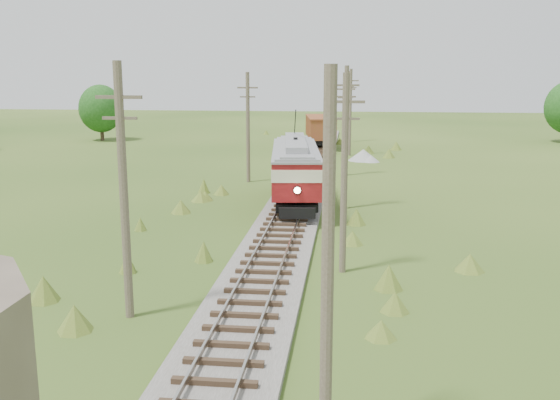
# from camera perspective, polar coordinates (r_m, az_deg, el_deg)

# --- Properties ---
(railbed_main) EXTENTS (3.60, 96.00, 0.57)m
(railbed_main) POSITION_cam_1_polar(r_m,az_deg,el_deg) (43.31, 1.69, 0.43)
(railbed_main) COLOR #605B54
(railbed_main) RESTS_ON ground
(streetcar) EXTENTS (4.22, 12.67, 5.73)m
(streetcar) POSITION_cam_1_polar(r_m,az_deg,el_deg) (40.48, 1.42, 3.18)
(streetcar) COLOR black
(streetcar) RESTS_ON ground
(gondola) EXTENTS (4.09, 9.35, 3.00)m
(gondola) POSITION_cam_1_polar(r_m,az_deg,el_deg) (72.44, 3.71, 6.55)
(gondola) COLOR black
(gondola) RESTS_ON ground
(gravel_pile) EXTENTS (3.07, 3.26, 1.12)m
(gravel_pile) POSITION_cam_1_polar(r_m,az_deg,el_deg) (61.98, 7.73, 4.05)
(gravel_pile) COLOR gray
(gravel_pile) RESTS_ON ground
(utility_pole_r_1) EXTENTS (0.30, 0.30, 8.80)m
(utility_pole_r_1) POSITION_cam_1_polar(r_m,az_deg,el_deg) (14.00, 4.38, -6.00)
(utility_pole_r_1) COLOR brown
(utility_pole_r_1) RESTS_ON ground
(utility_pole_r_2) EXTENTS (1.60, 0.30, 8.60)m
(utility_pole_r_2) POSITION_cam_1_polar(r_m,az_deg,el_deg) (26.67, 5.90, 2.52)
(utility_pole_r_2) COLOR brown
(utility_pole_r_2) RESTS_ON ground
(utility_pole_r_3) EXTENTS (1.60, 0.30, 9.00)m
(utility_pole_r_3) POSITION_cam_1_polar(r_m,az_deg,el_deg) (39.54, 6.01, 5.79)
(utility_pole_r_3) COLOR brown
(utility_pole_r_3) RESTS_ON ground
(utility_pole_r_4) EXTENTS (1.60, 0.30, 8.40)m
(utility_pole_r_4) POSITION_cam_1_polar(r_m,az_deg,el_deg) (52.51, 5.94, 6.90)
(utility_pole_r_4) COLOR brown
(utility_pole_r_4) RESTS_ON ground
(utility_pole_r_5) EXTENTS (1.60, 0.30, 8.90)m
(utility_pole_r_5) POSITION_cam_1_polar(r_m,az_deg,el_deg) (65.46, 6.44, 8.05)
(utility_pole_r_5) COLOR brown
(utility_pole_r_5) RESTS_ON ground
(utility_pole_r_6) EXTENTS (1.60, 0.30, 8.70)m
(utility_pole_r_6) POSITION_cam_1_polar(r_m,az_deg,el_deg) (78.44, 6.33, 8.57)
(utility_pole_r_6) COLOR brown
(utility_pole_r_6) RESTS_ON ground
(utility_pole_l_a) EXTENTS (1.60, 0.30, 9.00)m
(utility_pole_l_a) POSITION_cam_1_polar(r_m,az_deg,el_deg) (22.13, -14.11, 0.87)
(utility_pole_l_a) COLOR brown
(utility_pole_l_a) RESTS_ON ground
(utility_pole_l_b) EXTENTS (1.60, 0.30, 8.60)m
(utility_pole_l_b) POSITION_cam_1_polar(r_m,az_deg,el_deg) (49.18, -2.95, 6.75)
(utility_pole_l_b) COLOR brown
(utility_pole_l_b) RESTS_ON ground
(tree_mid_a) EXTENTS (5.46, 5.46, 7.03)m
(tree_mid_a) POSITION_cam_1_polar(r_m,az_deg,el_deg) (82.72, -16.07, 8.03)
(tree_mid_a) COLOR #38281C
(tree_mid_a) RESTS_ON ground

